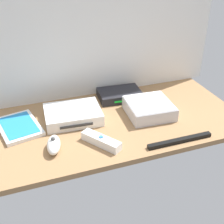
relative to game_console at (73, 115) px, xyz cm
name	(u,v)px	position (x,y,z in cm)	size (l,w,h in cm)	color
ground_plane	(112,123)	(13.70, -6.12, -3.20)	(100.00, 48.00, 2.00)	#936D47
back_wall	(91,21)	(13.70, 18.48, 29.80)	(110.00, 1.20, 64.00)	white
game_console	(73,115)	(0.00, 0.00, 0.00)	(22.14, 17.69, 4.40)	white
mini_computer	(149,108)	(29.17, -5.97, 0.44)	(18.06, 18.06, 5.30)	silver
game_case	(19,127)	(-20.23, 0.68, -1.44)	(17.09, 21.32, 1.56)	white
network_router	(120,94)	(23.11, 10.36, -0.50)	(18.85, 13.34, 3.40)	black
remote_wand	(101,141)	(5.20, -18.92, -0.69)	(11.25, 14.29, 3.40)	white
remote_nunchuk	(54,145)	(-10.38, -16.31, -0.16)	(6.56, 10.74, 5.10)	white
sensor_bar	(180,141)	(31.06, -26.81, -1.50)	(24.00, 1.80, 1.40)	black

